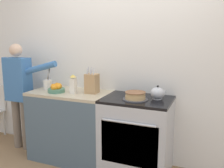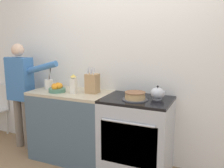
% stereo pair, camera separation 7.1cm
% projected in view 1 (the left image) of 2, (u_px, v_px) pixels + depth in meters
% --- Properties ---
extents(wall_back, '(8.00, 0.04, 2.60)m').
position_uv_depth(wall_back, '(126.00, 60.00, 3.14)').
color(wall_back, silver).
rests_on(wall_back, ground_plane).
extents(counter_cabinet, '(1.01, 0.58, 0.90)m').
position_uv_depth(counter_cabinet, '(71.00, 125.00, 3.27)').
color(counter_cabinet, '#4C6070').
rests_on(counter_cabinet, ground_plane).
extents(stove_range, '(0.78, 0.61, 0.90)m').
position_uv_depth(stove_range, '(136.00, 136.00, 2.93)').
color(stove_range, '#B7BABF').
rests_on(stove_range, ground_plane).
extents(layer_cake, '(0.28, 0.28, 0.09)m').
position_uv_depth(layer_cake, '(135.00, 96.00, 2.78)').
color(layer_cake, '#4C4C51').
rests_on(layer_cake, stove_range).
extents(tea_kettle, '(0.19, 0.16, 0.16)m').
position_uv_depth(tea_kettle, '(158.00, 93.00, 2.81)').
color(tea_kettle, '#B7BABF').
rests_on(tea_kettle, stove_range).
extents(knife_block, '(0.15, 0.14, 0.33)m').
position_uv_depth(knife_block, '(92.00, 83.00, 3.09)').
color(knife_block, tan).
rests_on(knife_block, counter_cabinet).
extents(utensil_crock, '(0.11, 0.11, 0.30)m').
position_uv_depth(utensil_crock, '(48.00, 84.00, 3.30)').
color(utensil_crock, silver).
rests_on(utensil_crock, counter_cabinet).
extents(fruit_bowl, '(0.21, 0.21, 0.11)m').
position_uv_depth(fruit_bowl, '(56.00, 88.00, 3.14)').
color(fruit_bowl, '#4C7F66').
rests_on(fruit_bowl, counter_cabinet).
extents(milk_carton, '(0.07, 0.07, 0.24)m').
position_uv_depth(milk_carton, '(73.00, 85.00, 3.04)').
color(milk_carton, white).
rests_on(milk_carton, counter_cabinet).
extents(person_baker, '(0.89, 0.20, 1.50)m').
position_uv_depth(person_baker, '(19.00, 88.00, 3.47)').
color(person_baker, '#7A6B5B').
rests_on(person_baker, ground_plane).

